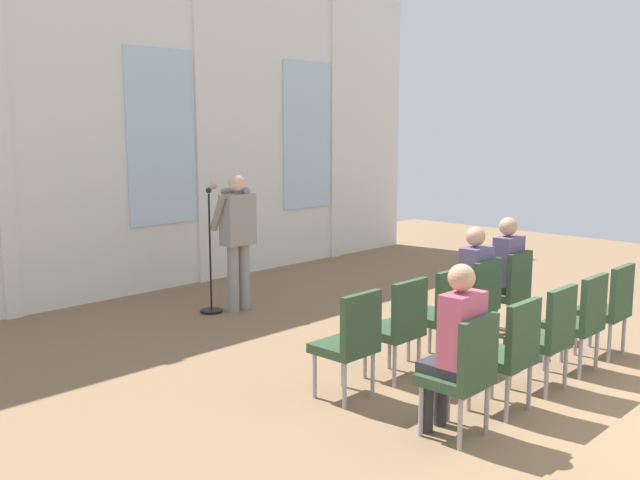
# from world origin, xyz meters

# --- Properties ---
(rear_partition) EXTENTS (10.72, 0.14, 4.58)m
(rear_partition) POSITION_xyz_m (0.03, 6.74, 2.28)
(rear_partition) COLOR silver
(rear_partition) RESTS_ON ground
(speaker) EXTENTS (0.52, 0.69, 1.71)m
(speaker) POSITION_xyz_m (-0.06, 5.01, 0.99)
(speaker) COLOR gray
(speaker) RESTS_ON ground
(mic_stand) EXTENTS (0.28, 0.28, 1.55)m
(mic_stand) POSITION_xyz_m (-0.35, 5.18, 0.34)
(mic_stand) COLOR black
(mic_stand) RESTS_ON ground
(chair_r0_c0) EXTENTS (0.46, 0.44, 0.94)m
(chair_r0_c0) POSITION_xyz_m (-1.32, 2.03, 0.53)
(chair_r0_c0) COLOR #99999E
(chair_r0_c0) RESTS_ON ground
(chair_r0_c1) EXTENTS (0.46, 0.44, 0.94)m
(chair_r0_c1) POSITION_xyz_m (-0.66, 2.03, 0.53)
(chair_r0_c1) COLOR #99999E
(chair_r0_c1) RESTS_ON ground
(chair_r0_c2) EXTENTS (0.46, 0.44, 0.94)m
(chair_r0_c2) POSITION_xyz_m (0.00, 2.03, 0.53)
(chair_r0_c2) COLOR #99999E
(chair_r0_c2) RESTS_ON ground
(chair_r0_c3) EXTENTS (0.46, 0.44, 0.94)m
(chair_r0_c3) POSITION_xyz_m (0.66, 2.03, 0.53)
(chair_r0_c3) COLOR #99999E
(chair_r0_c3) RESTS_ON ground
(audience_r0_c3) EXTENTS (0.36, 0.39, 1.27)m
(audience_r0_c3) POSITION_xyz_m (0.66, 2.11, 0.71)
(audience_r0_c3) COLOR #2D2D33
(audience_r0_c3) RESTS_ON ground
(chair_r0_c4) EXTENTS (0.46, 0.44, 0.94)m
(chair_r0_c4) POSITION_xyz_m (1.32, 2.03, 0.53)
(chair_r0_c4) COLOR #99999E
(chair_r0_c4) RESTS_ON ground
(audience_r0_c4) EXTENTS (0.36, 0.39, 1.31)m
(audience_r0_c4) POSITION_xyz_m (1.32, 2.11, 0.73)
(audience_r0_c4) COLOR #2D2D33
(audience_r0_c4) RESTS_ON ground
(chair_r1_c0) EXTENTS (0.46, 0.44, 0.94)m
(chair_r1_c0) POSITION_xyz_m (-1.32, 0.93, 0.53)
(chair_r1_c0) COLOR #99999E
(chair_r1_c0) RESTS_ON ground
(audience_r1_c0) EXTENTS (0.36, 0.39, 1.31)m
(audience_r1_c0) POSITION_xyz_m (-1.32, 1.01, 0.73)
(audience_r1_c0) COLOR #2D2D33
(audience_r1_c0) RESTS_ON ground
(chair_r1_c1) EXTENTS (0.46, 0.44, 0.94)m
(chair_r1_c1) POSITION_xyz_m (-0.66, 0.93, 0.53)
(chair_r1_c1) COLOR #99999E
(chair_r1_c1) RESTS_ON ground
(chair_r1_c2) EXTENTS (0.46, 0.44, 0.94)m
(chair_r1_c2) POSITION_xyz_m (0.00, 0.93, 0.53)
(chair_r1_c2) COLOR #99999E
(chair_r1_c2) RESTS_ON ground
(chair_r1_c3) EXTENTS (0.46, 0.44, 0.94)m
(chair_r1_c3) POSITION_xyz_m (0.66, 0.93, 0.53)
(chair_r1_c3) COLOR #99999E
(chair_r1_c3) RESTS_ON ground
(chair_r1_c4) EXTENTS (0.46, 0.44, 0.94)m
(chair_r1_c4) POSITION_xyz_m (1.32, 0.93, 0.53)
(chair_r1_c4) COLOR #99999E
(chair_r1_c4) RESTS_ON ground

